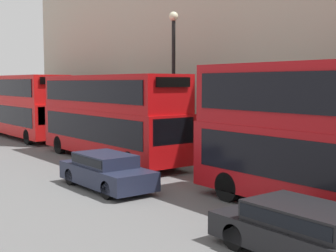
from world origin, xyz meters
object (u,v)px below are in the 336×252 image
bus_second_in_queue (110,114)px  bus_third_in_queue (21,104)px  car_dark_sedan (308,231)px  car_hatchback (106,170)px  pedestrian (75,130)px

bus_second_in_queue → bus_third_in_queue: bearing=90.0°
bus_second_in_queue → car_dark_sedan: 14.93m
car_hatchback → pedestrian: pedestrian is taller
bus_second_in_queue → bus_third_in_queue: 12.55m
pedestrian → car_hatchback: bearing=-111.7°
bus_third_in_queue → car_hatchback: 18.40m
pedestrian → bus_second_in_queue: bearing=-104.0°
bus_third_in_queue → car_hatchback: bus_third_in_queue is taller
bus_third_in_queue → pedestrian: (2.06, -4.30, -1.68)m
bus_second_in_queue → pedestrian: 8.66m
car_hatchback → bus_second_in_queue: bearing=58.0°
bus_second_in_queue → bus_third_in_queue: bus_third_in_queue is taller
car_dark_sedan → car_hatchback: (0.00, 8.99, 0.03)m
car_hatchback → car_dark_sedan: bearing=-90.0°
bus_second_in_queue → bus_third_in_queue: (0.00, 12.55, 0.06)m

